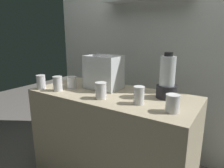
{
  "coord_description": "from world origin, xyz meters",
  "views": [
    {
      "loc": [
        0.89,
        -1.36,
        1.39
      ],
      "look_at": [
        0.0,
        0.0,
        0.98
      ],
      "focal_mm": 32.05,
      "sensor_mm": 36.0,
      "label": 1
    }
  ],
  "objects_px": {
    "juice_cup_pomegranate_far_right": "(139,96)",
    "juice_cup_beet_rightmost": "(172,104)",
    "carrot_display_bin": "(104,78)",
    "juice_cup_mango_middle": "(72,83)",
    "blender_pitcher": "(167,80)",
    "juice_cup_beet_left": "(58,84)",
    "juice_cup_pomegranate_right": "(101,92)",
    "juice_cup_orange_far_left": "(41,83)"
  },
  "relations": [
    {
      "from": "blender_pitcher",
      "to": "juice_cup_mango_middle",
      "type": "xyz_separation_m",
      "value": [
        -0.82,
        -0.19,
        -0.09
      ]
    },
    {
      "from": "juice_cup_pomegranate_far_right",
      "to": "juice_cup_beet_rightmost",
      "type": "distance_m",
      "value": 0.25
    },
    {
      "from": "blender_pitcher",
      "to": "juice_cup_beet_rightmost",
      "type": "distance_m",
      "value": 0.31
    },
    {
      "from": "blender_pitcher",
      "to": "juice_cup_pomegranate_right",
      "type": "height_order",
      "value": "blender_pitcher"
    },
    {
      "from": "juice_cup_beet_left",
      "to": "juice_cup_pomegranate_far_right",
      "type": "bearing_deg",
      "value": 6.08
    },
    {
      "from": "juice_cup_beet_rightmost",
      "to": "juice_cup_beet_left",
      "type": "bearing_deg",
      "value": -176.79
    },
    {
      "from": "juice_cup_beet_left",
      "to": "juice_cup_mango_middle",
      "type": "height_order",
      "value": "juice_cup_beet_left"
    },
    {
      "from": "juice_cup_beet_rightmost",
      "to": "blender_pitcher",
      "type": "bearing_deg",
      "value": 115.89
    },
    {
      "from": "blender_pitcher",
      "to": "juice_cup_orange_far_left",
      "type": "xyz_separation_m",
      "value": [
        -1.04,
        -0.36,
        -0.09
      ]
    },
    {
      "from": "juice_cup_pomegranate_far_right",
      "to": "juice_cup_orange_far_left",
      "type": "bearing_deg",
      "value": -172.73
    },
    {
      "from": "blender_pitcher",
      "to": "juice_cup_orange_far_left",
      "type": "height_order",
      "value": "blender_pitcher"
    },
    {
      "from": "carrot_display_bin",
      "to": "blender_pitcher",
      "type": "height_order",
      "value": "blender_pitcher"
    },
    {
      "from": "blender_pitcher",
      "to": "carrot_display_bin",
      "type": "bearing_deg",
      "value": -177.04
    },
    {
      "from": "juice_cup_beet_rightmost",
      "to": "juice_cup_pomegranate_far_right",
      "type": "bearing_deg",
      "value": 174.5
    },
    {
      "from": "juice_cup_beet_left",
      "to": "juice_cup_mango_middle",
      "type": "distance_m",
      "value": 0.14
    },
    {
      "from": "carrot_display_bin",
      "to": "juice_cup_beet_rightmost",
      "type": "relative_size",
      "value": 2.63
    },
    {
      "from": "juice_cup_pomegranate_right",
      "to": "juice_cup_beet_rightmost",
      "type": "distance_m",
      "value": 0.55
    },
    {
      "from": "juice_cup_mango_middle",
      "to": "juice_cup_pomegranate_right",
      "type": "relative_size",
      "value": 0.85
    },
    {
      "from": "carrot_display_bin",
      "to": "juice_cup_mango_middle",
      "type": "bearing_deg",
      "value": -146.48
    },
    {
      "from": "juice_cup_orange_far_left",
      "to": "juice_cup_pomegranate_right",
      "type": "height_order",
      "value": "juice_cup_pomegranate_right"
    },
    {
      "from": "juice_cup_beet_left",
      "to": "carrot_display_bin",
      "type": "bearing_deg",
      "value": 45.63
    },
    {
      "from": "blender_pitcher",
      "to": "juice_cup_beet_rightmost",
      "type": "height_order",
      "value": "blender_pitcher"
    },
    {
      "from": "juice_cup_orange_far_left",
      "to": "juice_cup_pomegranate_far_right",
      "type": "height_order",
      "value": "juice_cup_pomegranate_far_right"
    },
    {
      "from": "juice_cup_mango_middle",
      "to": "juice_cup_beet_rightmost",
      "type": "bearing_deg",
      "value": -4.5
    },
    {
      "from": "juice_cup_pomegranate_far_right",
      "to": "juice_cup_pomegranate_right",
      "type": "bearing_deg",
      "value": -170.75
    },
    {
      "from": "juice_cup_beet_left",
      "to": "juice_cup_pomegranate_far_right",
      "type": "xyz_separation_m",
      "value": [
        0.75,
        0.08,
        -0.0
      ]
    },
    {
      "from": "juice_cup_beet_left",
      "to": "juice_cup_pomegranate_right",
      "type": "height_order",
      "value": "same"
    },
    {
      "from": "blender_pitcher",
      "to": "juice_cup_beet_rightmost",
      "type": "xyz_separation_m",
      "value": [
        0.13,
        -0.27,
        -0.09
      ]
    },
    {
      "from": "juice_cup_mango_middle",
      "to": "blender_pitcher",
      "type": "bearing_deg",
      "value": 13.19
    },
    {
      "from": "juice_cup_mango_middle",
      "to": "juice_cup_pomegranate_right",
      "type": "distance_m",
      "value": 0.42
    },
    {
      "from": "blender_pitcher",
      "to": "juice_cup_mango_middle",
      "type": "bearing_deg",
      "value": -166.81
    },
    {
      "from": "carrot_display_bin",
      "to": "juice_cup_mango_middle",
      "type": "distance_m",
      "value": 0.3
    },
    {
      "from": "juice_cup_orange_far_left",
      "to": "juice_cup_beet_left",
      "type": "height_order",
      "value": "juice_cup_beet_left"
    },
    {
      "from": "juice_cup_mango_middle",
      "to": "juice_cup_beet_rightmost",
      "type": "relative_size",
      "value": 0.93
    },
    {
      "from": "blender_pitcher",
      "to": "juice_cup_orange_far_left",
      "type": "relative_size",
      "value": 2.81
    },
    {
      "from": "juice_cup_pomegranate_far_right",
      "to": "juice_cup_beet_rightmost",
      "type": "relative_size",
      "value": 1.1
    },
    {
      "from": "carrot_display_bin",
      "to": "juice_cup_pomegranate_right",
      "type": "height_order",
      "value": "carrot_display_bin"
    },
    {
      "from": "carrot_display_bin",
      "to": "juice_cup_pomegranate_right",
      "type": "xyz_separation_m",
      "value": [
        0.16,
        -0.26,
        -0.04
      ]
    },
    {
      "from": "juice_cup_pomegranate_right",
      "to": "carrot_display_bin",
      "type": "bearing_deg",
      "value": 121.41
    },
    {
      "from": "juice_cup_mango_middle",
      "to": "juice_cup_beet_rightmost",
      "type": "distance_m",
      "value": 0.96
    },
    {
      "from": "juice_cup_orange_far_left",
      "to": "juice_cup_pomegranate_right",
      "type": "bearing_deg",
      "value": 6.32
    },
    {
      "from": "juice_cup_orange_far_left",
      "to": "juice_cup_beet_rightmost",
      "type": "bearing_deg",
      "value": 4.59
    }
  ]
}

